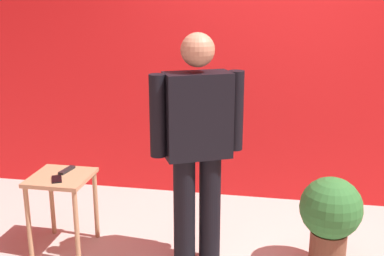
{
  "coord_description": "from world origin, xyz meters",
  "views": [
    {
      "loc": [
        0.13,
        -2.85,
        1.92
      ],
      "look_at": [
        -0.49,
        0.55,
        0.95
      ],
      "focal_mm": 44.99,
      "sensor_mm": 36.0,
      "label": 1
    }
  ],
  "objects_px": {
    "potted_plant": "(330,215)",
    "standing_person": "(197,141)",
    "cell_phone": "(57,179)",
    "tv_remote": "(67,170)",
    "side_table": "(62,190)"
  },
  "relations": [
    {
      "from": "tv_remote",
      "to": "potted_plant",
      "type": "distance_m",
      "value": 1.99
    },
    {
      "from": "standing_person",
      "to": "potted_plant",
      "type": "height_order",
      "value": "standing_person"
    },
    {
      "from": "tv_remote",
      "to": "side_table",
      "type": "bearing_deg",
      "value": -86.23
    },
    {
      "from": "standing_person",
      "to": "side_table",
      "type": "distance_m",
      "value": 1.15
    },
    {
      "from": "standing_person",
      "to": "tv_remote",
      "type": "distance_m",
      "value": 1.11
    },
    {
      "from": "side_table",
      "to": "potted_plant",
      "type": "distance_m",
      "value": 1.99
    },
    {
      "from": "standing_person",
      "to": "potted_plant",
      "type": "relative_size",
      "value": 2.44
    },
    {
      "from": "side_table",
      "to": "tv_remote",
      "type": "bearing_deg",
      "value": 84.2
    },
    {
      "from": "potted_plant",
      "to": "standing_person",
      "type": "bearing_deg",
      "value": -173.19
    },
    {
      "from": "cell_phone",
      "to": "tv_remote",
      "type": "distance_m",
      "value": 0.18
    },
    {
      "from": "standing_person",
      "to": "potted_plant",
      "type": "distance_m",
      "value": 1.08
    },
    {
      "from": "tv_remote",
      "to": "potted_plant",
      "type": "height_order",
      "value": "potted_plant"
    },
    {
      "from": "standing_person",
      "to": "tv_remote",
      "type": "relative_size",
      "value": 9.87
    },
    {
      "from": "standing_person",
      "to": "cell_phone",
      "type": "distance_m",
      "value": 1.1
    },
    {
      "from": "tv_remote",
      "to": "potted_plant",
      "type": "bearing_deg",
      "value": 8.94
    }
  ]
}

